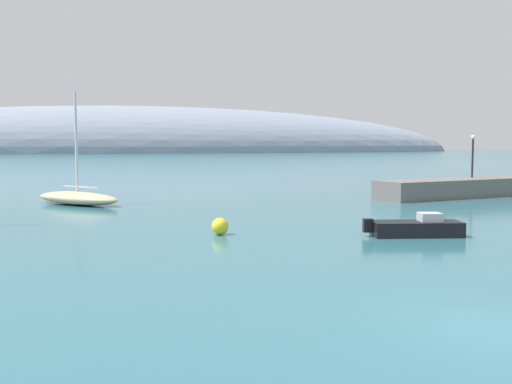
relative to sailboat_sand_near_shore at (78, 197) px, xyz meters
The scene contains 7 objects.
water 33.08m from the sailboat_sand_near_shore, 75.21° to the right, with size 600.00×600.00×0.00m, color #2D6675.
breakwater_rocks 35.49m from the sailboat_sand_near_shore, ahead, with size 27.17×3.36×1.47m, color #66605B.
distant_ridge 228.36m from the sailboat_sand_near_shore, 81.04° to the left, with size 316.77×66.69×41.68m, color gray.
sailboat_sand_near_shore is the anchor object (origin of this frame).
motorboat_black_foreground 24.56m from the sailboat_sand_near_shore, 53.09° to the right, with size 4.68×2.55×1.10m.
mooring_buoy_yellow 17.41m from the sailboat_sand_near_shore, 69.47° to the right, with size 0.81×0.81×0.81m, color yellow.
harbor_lamp_post 31.85m from the sailboat_sand_near_shore, ahead, with size 0.36×0.36×3.56m.
Camera 1 is at (-9.39, -11.06, 4.38)m, focal length 41.02 mm.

